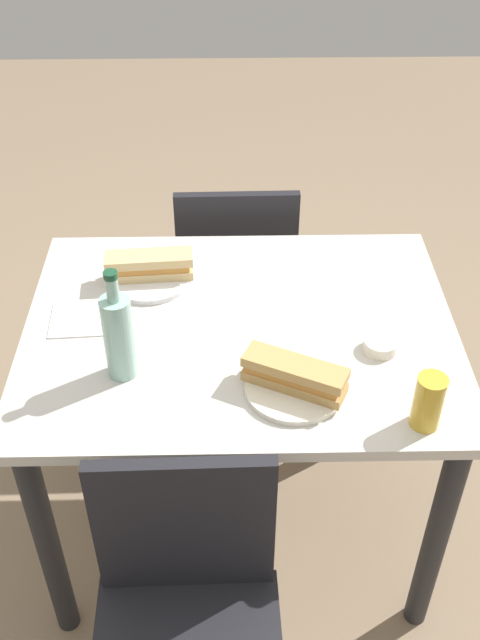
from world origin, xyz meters
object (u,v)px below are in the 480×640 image
Objects in this scene: baguette_sandwich_far at (295,375)px; plate_near at (150,278)px; plate_far at (294,388)px; knife_far at (297,369)px; knife_near at (146,264)px; baguette_sandwich_near at (149,265)px; beer_glass at (428,402)px; chair_far at (237,274)px; chair_near at (187,613)px; olive_bowl at (381,345)px; dining_table at (240,362)px; water_bottle at (119,335)px.

plate_near is at bearing 129.70° from baguette_sandwich_far.
baguette_sandwich_far reaches higher than plate_far.
knife_near is at bearing 131.78° from knife_far.
baguette_sandwich_near is 1.79× the size of beer_glass.
chair_far is 5.20× the size of knife_far.
chair_near is 0.92m from knife_near.
chair_far is 0.86m from knife_far.
knife_far is (0.01, 0.05, 0.01)m from plate_far.
plate_near is (-0.24, -0.41, 0.29)m from chair_far.
beer_glass is (0.39, -0.95, 0.34)m from chair_far.
baguette_sandwich_near reaches higher than plate_far.
baguette_sandwich_far is (0.24, 0.38, 0.33)m from chair_near.
chair_near is 4.75× the size of knife_near.
knife_far reaches higher than plate_far.
baguette_sandwich_near is 2.83× the size of olive_bowl.
dining_table is 6.60× the size of knife_far.
water_bottle is at bearing 108.75° from chair_near.
chair_far reaches higher than baguette_sandwich_far.
olive_bowl is at bearing 48.21° from chair_near.
water_bottle reaches higher than dining_table.
dining_table is 6.03× the size of knife_near.
water_bottle is 3.44× the size of olive_bowl.
baguette_sandwich_far is at bearing -50.30° from baguette_sandwich_near.
water_bottle is 0.63m from olive_bowl.
water_bottle reaches higher than chair_far.
beer_glass is at bearing -40.36° from plate_near.
beer_glass is 0.25m from olive_bowl.
dining_table is at bearing 30.68° from water_bottle.
olive_bowl is (0.58, -0.30, -0.03)m from baguette_sandwich_near.
baguette_sandwich_near is at bearing 129.70° from baguette_sandwich_far.
water_bottle reaches higher than chair_near.
chair_far is 3.77× the size of plate_far.
plate_near is at bearing 134.24° from knife_far.
baguette_sandwich_near reaches higher than dining_table.
chair_far is 6.48× the size of beer_glass.
water_bottle is 0.69m from beer_glass.
baguette_sandwich_far is at bearing -62.87° from dining_table.
dining_table is 3.77× the size of water_bottle.
beer_glass is at bearing -14.54° from water_bottle.
olive_bowl is at bearing 6.31° from water_bottle.
plate_far is 0.05m from knife_far.
chair_near reaches higher than knife_near.
chair_near is 3.77× the size of plate_near.
chair_far is 10.21× the size of olive_bowl.
baguette_sandwich_near is at bearing 152.82° from olive_bowl.
water_bottle is (-0.39, 0.07, 0.07)m from baguette_sandwich_far.
baguette_sandwich_near is (-0.24, -0.41, 0.33)m from chair_far.
knife_far is 0.57× the size of water_bottle.
baguette_sandwich_far reaches higher than knife_far.
baguette_sandwich_far is (0.00, -0.00, 0.04)m from plate_far.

